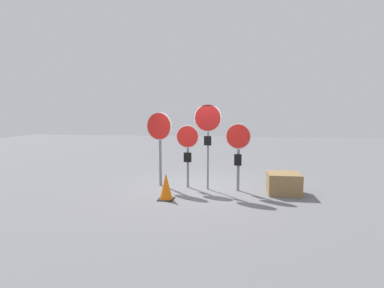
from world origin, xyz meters
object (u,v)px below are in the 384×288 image
(stop_sign_0, at_px, (159,134))
(stop_sign_1, at_px, (188,144))
(stop_sign_2, at_px, (208,125))
(stop_sign_3, at_px, (238,145))
(traffic_cone_0, at_px, (166,186))
(storage_crate, at_px, (284,183))

(stop_sign_0, bearing_deg, stop_sign_1, 10.07)
(stop_sign_2, distance_m, stop_sign_3, 1.07)
(stop_sign_2, distance_m, traffic_cone_0, 2.23)
(stop_sign_0, relative_size, stop_sign_3, 1.16)
(storage_crate, bearing_deg, stop_sign_3, 174.70)
(stop_sign_1, relative_size, stop_sign_3, 0.97)
(stop_sign_2, bearing_deg, stop_sign_0, 178.65)
(stop_sign_2, relative_size, traffic_cone_0, 3.59)
(stop_sign_0, height_order, storage_crate, stop_sign_0)
(storage_crate, bearing_deg, traffic_cone_0, -162.18)
(traffic_cone_0, bearing_deg, stop_sign_2, 49.82)
(stop_sign_0, height_order, stop_sign_3, stop_sign_0)
(storage_crate, bearing_deg, stop_sign_1, 173.47)
(stop_sign_0, height_order, traffic_cone_0, stop_sign_0)
(stop_sign_1, xyz_separation_m, traffic_cone_0, (-0.37, -1.36, -1.02))
(stop_sign_2, height_order, traffic_cone_0, stop_sign_2)
(stop_sign_0, height_order, stop_sign_2, stop_sign_2)
(stop_sign_3, height_order, traffic_cone_0, stop_sign_3)
(traffic_cone_0, bearing_deg, storage_crate, 17.82)
(stop_sign_2, xyz_separation_m, traffic_cone_0, (-1.00, -1.19, -1.60))
(stop_sign_1, distance_m, traffic_cone_0, 1.73)
(stop_sign_0, xyz_separation_m, stop_sign_2, (1.54, -0.26, 0.31))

